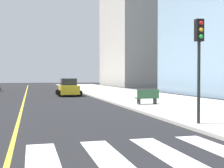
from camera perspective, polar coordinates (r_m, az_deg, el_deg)
The scene contains 7 objects.
sidewalk_kerb_east at distance 27.36m, azimuth 10.45°, elevation -3.26°, with size 10.00×120.00×0.15m, color #B2ADA3.
crosswalk_paint at distance 8.99m, azimuth -18.55°, elevation -13.37°, with size 13.50×4.00×0.01m.
lane_divider_paint at distance 44.74m, azimuth -15.46°, elevation -1.57°, with size 0.16×80.00×0.01m, color yellow.
parking_garage_concrete at distance 78.90m, azimuth 6.11°, elevation 9.91°, with size 18.00×24.00×27.94m, color #B2ADA3.
car_yellow_nearest at distance 36.71m, azimuth -7.97°, elevation -0.69°, with size 2.89×4.60×2.04m.
traffic_light_near_corner at distance 14.67m, azimuth 15.65°, elevation 5.97°, with size 0.36×0.41×4.72m.
park_bench at distance 24.06m, azimuth 6.48°, elevation -2.41°, with size 1.82×0.64×1.12m.
Camera 1 is at (0.60, -4.68, 2.29)m, focal length 49.98 mm.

